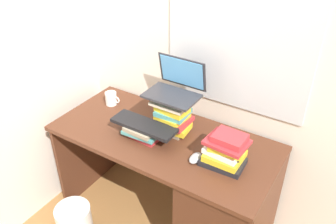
# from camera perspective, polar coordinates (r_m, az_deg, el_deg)

# --- Properties ---
(ground_plane) EXTENTS (6.00, 6.00, 0.00)m
(ground_plane) POSITION_cam_1_polar(r_m,az_deg,el_deg) (2.73, -0.62, -16.70)
(ground_plane) COLOR olive
(wall_back) EXTENTS (6.00, 0.06, 2.60)m
(wall_back) POSITION_cam_1_polar(r_m,az_deg,el_deg) (2.24, 4.55, 12.37)
(wall_back) COLOR silver
(wall_back) RESTS_ON ground
(wall_left) EXTENTS (0.05, 6.00, 2.60)m
(wall_left) POSITION_cam_1_polar(r_m,az_deg,el_deg) (2.49, -18.28, 12.99)
(wall_left) COLOR beige
(wall_left) RESTS_ON ground
(desk) EXTENTS (1.43, 0.66, 0.75)m
(desk) POSITION_cam_1_polar(r_m,az_deg,el_deg) (2.30, 6.85, -13.99)
(desk) COLOR #4C2819
(desk) RESTS_ON ground
(book_stack_tall) EXTENTS (0.24, 0.19, 0.25)m
(book_stack_tall) POSITION_cam_1_polar(r_m,az_deg,el_deg) (2.20, 0.67, -0.43)
(book_stack_tall) COLOR gray
(book_stack_tall) RESTS_ON desk
(book_stack_keyboard_riser) EXTENTS (0.23, 0.19, 0.08)m
(book_stack_keyboard_riser) POSITION_cam_1_polar(r_m,az_deg,el_deg) (2.19, -3.85, -3.10)
(book_stack_keyboard_riser) COLOR #B22D33
(book_stack_keyboard_riser) RESTS_ON desk
(book_stack_side) EXTENTS (0.25, 0.20, 0.20)m
(book_stack_side) POSITION_cam_1_polar(r_m,az_deg,el_deg) (1.98, 9.25, -6.25)
(book_stack_side) COLOR black
(book_stack_side) RESTS_ON desk
(laptop) EXTENTS (0.32, 0.25, 0.22)m
(laptop) POSITION_cam_1_polar(r_m,az_deg,el_deg) (2.15, 1.29, 4.24)
(laptop) COLOR #2D2D33
(laptop) RESTS_ON book_stack_tall
(keyboard) EXTENTS (0.42, 0.14, 0.02)m
(keyboard) POSITION_cam_1_polar(r_m,az_deg,el_deg) (2.16, -3.92, -2.12)
(keyboard) COLOR black
(keyboard) RESTS_ON book_stack_keyboard_riser
(computer_mouse) EXTENTS (0.06, 0.10, 0.04)m
(computer_mouse) POSITION_cam_1_polar(r_m,az_deg,el_deg) (2.03, 4.46, -7.41)
(computer_mouse) COLOR #A5A8AD
(computer_mouse) RESTS_ON desk
(mug) EXTENTS (0.12, 0.08, 0.09)m
(mug) POSITION_cam_1_polar(r_m,az_deg,el_deg) (2.55, -9.14, 2.17)
(mug) COLOR white
(mug) RESTS_ON desk
(water_bottle) EXTENTS (0.06, 0.06, 0.17)m
(water_bottle) POSITION_cam_1_polar(r_m,az_deg,el_deg) (1.96, 10.79, -7.20)
(water_bottle) COLOR black
(water_bottle) RESTS_ON desk
(wastebasket) EXTENTS (0.24, 0.24, 0.27)m
(wastebasket) POSITION_cam_1_polar(r_m,az_deg,el_deg) (2.60, -14.81, -16.90)
(wastebasket) COLOR silver
(wastebasket) RESTS_ON ground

